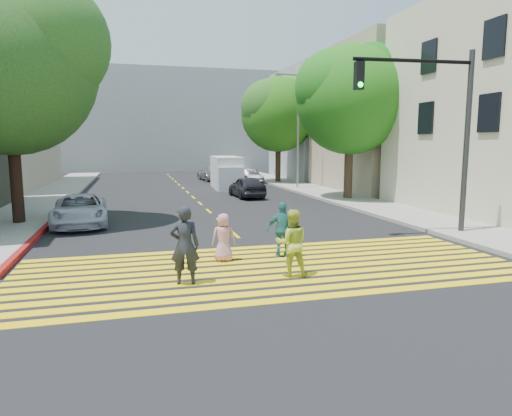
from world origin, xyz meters
name	(u,v)px	position (x,y,z in m)	size (l,w,h in m)	color
ground	(288,282)	(0.00, 0.00, 0.00)	(120.00, 120.00, 0.00)	black
sidewalk_left	(56,193)	(-8.50, 22.00, 0.07)	(3.00, 40.00, 0.15)	gray
sidewalk_right	(340,197)	(8.50, 15.00, 0.07)	(3.00, 60.00, 0.15)	gray
curb_red	(30,243)	(-6.90, 6.00, 0.08)	(0.20, 8.00, 0.16)	maroon
crosswalk	(273,268)	(0.00, 1.28, 0.01)	(13.40, 5.30, 0.01)	yellow
lane_line	(185,190)	(0.00, 22.50, 0.01)	(0.12, 34.40, 0.01)	yellow
building_right_tan	(401,119)	(15.00, 19.00, 5.00)	(10.00, 10.00, 10.00)	tan
building_right_grey	(335,125)	(15.00, 30.00, 5.00)	(10.00, 10.00, 10.00)	gray
backdrop_block	(161,121)	(0.00, 48.00, 6.00)	(30.00, 8.00, 12.00)	gray
tree_left	(10,58)	(-7.99, 10.04, 6.59)	(9.16, 8.91, 9.78)	black
tree_right_near	(352,94)	(8.67, 14.18, 6.11)	(7.50, 7.07, 9.03)	#49331E
tree_right_far	(279,111)	(8.19, 26.13, 5.96)	(7.10, 6.75, 8.83)	#3B251A
pedestrian_man	(185,245)	(-2.42, 0.48, 0.95)	(0.69, 0.45, 1.89)	#22232B
pedestrian_woman	(292,243)	(0.25, 0.48, 0.85)	(0.83, 0.64, 1.70)	#BACA3B
pedestrian_child	(224,237)	(-1.13, 2.33, 0.69)	(0.68, 0.44, 1.38)	#C27E97
pedestrian_extra	(283,229)	(0.66, 2.41, 0.82)	(0.96, 0.40, 1.64)	#287175
white_sedan	(80,210)	(-5.69, 9.49, 0.63)	(2.09, 4.53, 1.26)	#B4B5C8
dark_car_near	(247,187)	(3.20, 17.09, 0.66)	(1.56, 3.88, 1.32)	black
silver_car	(212,173)	(3.21, 30.21, 0.64)	(1.79, 4.40, 1.28)	gray
dark_car_parked	(249,177)	(5.41, 25.30, 0.62)	(1.31, 3.76, 1.24)	#26262F
white_van	(227,174)	(3.10, 22.75, 1.11)	(2.15, 5.06, 2.34)	silver
traffic_signal	(437,117)	(6.82, 3.92, 4.24)	(4.46, 0.61, 6.55)	#2E2E2E
street_lamp	(296,123)	(7.74, 20.84, 4.72)	(1.86, 0.42, 8.23)	gray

